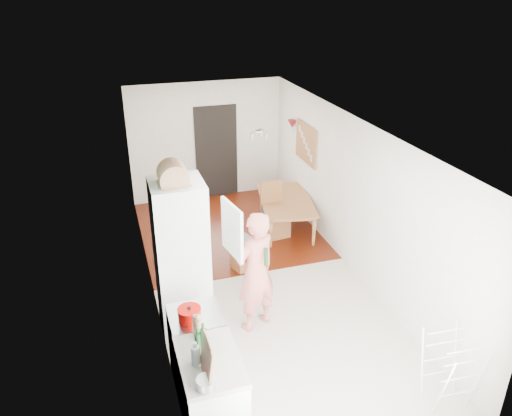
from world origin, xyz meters
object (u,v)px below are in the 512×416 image
dining_table (287,215)px  drying_rack (450,371)px  stool (242,259)px  dining_chair (276,211)px  person (256,262)px

dining_table → drying_rack: drying_rack is taller
drying_rack → dining_table: bearing=96.0°
stool → dining_chair: bearing=45.9°
dining_chair → stool: size_ratio=2.63×
person → drying_rack: size_ratio=2.27×
stool → drying_rack: drying_rack is taller
dining_table → stool: 1.71m
dining_table → stool: (-1.24, -1.18, -0.06)m
dining_table → drying_rack: (0.18, -4.60, 0.20)m
dining_chair → stool: dining_chair is taller
drying_rack → person: bearing=133.8°
person → dining_table: bearing=-143.4°
dining_chair → drying_rack: bearing=-88.8°
dining_table → drying_rack: size_ratio=1.60×
dining_chair → stool: 1.35m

